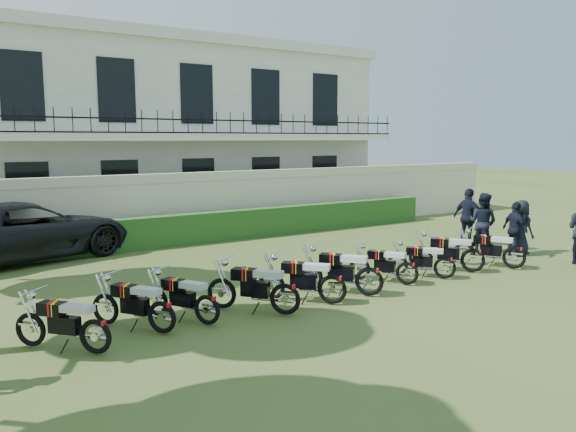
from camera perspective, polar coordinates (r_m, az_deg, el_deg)
name	(u,v)px	position (r m, az deg, el deg)	size (l,w,h in m)	color
ground	(322,293)	(12.75, 3.45, -7.83)	(100.00, 100.00, 0.00)	#3C5120
perimeter_wall	(183,206)	(19.43, -10.67, 1.02)	(30.00, 0.35, 2.30)	beige
hedge	(220,226)	(19.21, -6.95, -1.01)	(18.00, 0.60, 1.00)	#274C1B
building	(126,132)	(24.92, -16.10, 8.18)	(20.40, 9.60, 7.40)	white
motorcycle_0	(95,328)	(9.62, -19.00, -10.70)	(1.26, 1.42, 0.99)	black
motorcycle_1	(162,309)	(10.27, -12.71, -9.23)	(1.10, 1.57, 1.00)	black
motorcycle_2	(207,303)	(10.58, -8.23, -8.69)	(0.95, 1.59, 0.97)	black
motorcycle_3	(285,291)	(11.03, -0.29, -7.65)	(1.33, 1.59, 1.08)	black
motorcycle_4	(332,282)	(11.77, 4.53, -6.74)	(1.40, 1.46, 1.05)	black
motorcycle_5	(369,274)	(12.45, 8.27, -5.89)	(1.32, 1.63, 1.09)	black
motorcycle_6	(407,268)	(13.56, 12.02, -5.15)	(0.97, 1.51, 0.94)	black
motorcycle_7	(445,262)	(14.36, 15.67, -4.57)	(1.16, 1.36, 0.93)	black
motorcycle_8	(473,255)	(15.23, 18.28, -3.74)	(1.32, 1.53, 1.05)	black
motorcycle_9	(514,252)	(16.02, 22.02, -3.41)	(1.01, 1.68, 1.02)	black
suv	(26,231)	(17.69, -25.09, -1.37)	(2.77, 6.00, 1.67)	black
officer_2	(515,229)	(17.75, 22.08, -1.26)	(0.95, 0.39, 1.61)	black
officer_3	(520,227)	(18.20, 22.55, -1.04)	(0.80, 0.52, 1.64)	black
officer_4	(483,222)	(18.18, 19.18, -0.60)	(0.88, 0.69, 1.81)	black
officer_5	(468,217)	(18.96, 17.85, -0.13)	(1.09, 0.45, 1.86)	black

